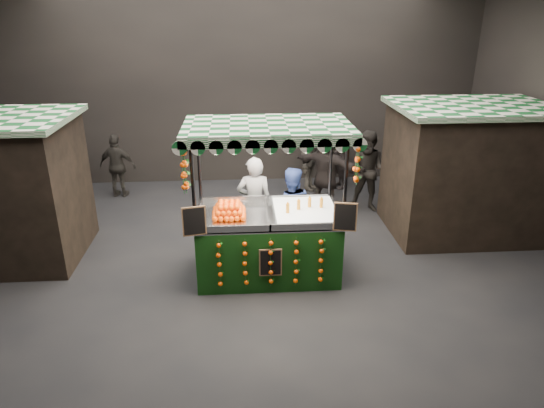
{
  "coord_description": "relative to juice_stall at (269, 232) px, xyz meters",
  "views": [
    {
      "loc": [
        -0.05,
        -7.32,
        4.29
      ],
      "look_at": [
        0.49,
        0.37,
        1.15
      ],
      "focal_mm": 31.96,
      "sensor_mm": 36.0,
      "label": 1
    }
  ],
  "objects": [
    {
      "name": "shopper_2",
      "position": [
        -3.37,
        4.01,
        -0.05
      ],
      "size": [
        0.95,
        0.54,
        1.53
      ],
      "rotation": [
        0.0,
        0.0,
        2.95
      ],
      "color": "#2E2A25",
      "rests_on": "ground"
    },
    {
      "name": "shopper_6",
      "position": [
        2.1,
        4.25,
        0.03
      ],
      "size": [
        0.48,
        0.67,
        1.7
      ],
      "rotation": [
        0.0,
        0.0,
        -1.44
      ],
      "color": "black",
      "rests_on": "ground"
    },
    {
      "name": "vendor_blue",
      "position": [
        0.47,
        0.91,
        0.0
      ],
      "size": [
        0.81,
        0.64,
        1.63
      ],
      "rotation": [
        0.0,
        0.0,
        3.11
      ],
      "color": "navy",
      "rests_on": "ground"
    },
    {
      "name": "shopper_5",
      "position": [
        1.49,
        2.96,
        0.13
      ],
      "size": [
        1.69,
        1.56,
        1.88
      ],
      "rotation": [
        0.0,
        0.0,
        2.43
      ],
      "color": "#282221",
      "rests_on": "ground"
    },
    {
      "name": "neighbour_stall_right",
      "position": [
        4.0,
        1.53,
        0.49
      ],
      "size": [
        3.0,
        2.2,
        2.6
      ],
      "color": "black",
      "rests_on": "ground"
    },
    {
      "name": "vendor_grey",
      "position": [
        -0.19,
        1.09,
        0.08
      ],
      "size": [
        0.68,
        0.47,
        1.79
      ],
      "rotation": [
        0.0,
        0.0,
        3.08
      ],
      "color": "gray",
      "rests_on": "ground"
    },
    {
      "name": "juice_stall",
      "position": [
        0.0,
        0.0,
        0.0
      ],
      "size": [
        2.71,
        1.59,
        2.63
      ],
      "color": "black",
      "rests_on": "ground"
    },
    {
      "name": "market_hall",
      "position": [
        -0.4,
        0.03,
        2.57
      ],
      "size": [
        12.1,
        10.1,
        5.05
      ],
      "color": "black",
      "rests_on": "ground"
    },
    {
      "name": "shopper_4",
      "position": [
        -4.4,
        3.52,
        0.04
      ],
      "size": [
        0.98,
        0.83,
        1.71
      ],
      "rotation": [
        0.0,
        0.0,
        3.55
      ],
      "color": "#282420",
      "rests_on": "ground"
    },
    {
      "name": "shopper_0",
      "position": [
        -4.9,
        1.83,
        -0.06
      ],
      "size": [
        0.66,
        0.59,
        1.51
      ],
      "rotation": [
        0.0,
        0.0,
        0.52
      ],
      "color": "black",
      "rests_on": "ground"
    },
    {
      "name": "shopper_3",
      "position": [
        1.35,
        4.13,
        0.1
      ],
      "size": [
        1.18,
        1.36,
        1.83
      ],
      "rotation": [
        0.0,
        0.0,
        1.04
      ],
      "color": "#2C2824",
      "rests_on": "ground"
    },
    {
      "name": "shopper_1",
      "position": [
        2.39,
        2.74,
        0.1
      ],
      "size": [
        1.1,
        1.01,
        1.83
      ],
      "rotation": [
        0.0,
        0.0,
        -0.46
      ],
      "color": "black",
      "rests_on": "ground"
    },
    {
      "name": "ground",
      "position": [
        -0.4,
        0.03,
        -0.82
      ],
      "size": [
        12.0,
        12.0,
        0.0
      ],
      "primitive_type": "plane",
      "color": "black",
      "rests_on": "ground"
    }
  ]
}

